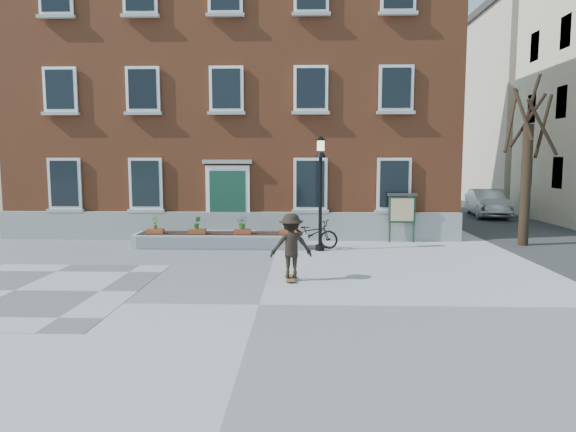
{
  "coord_description": "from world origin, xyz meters",
  "views": [
    {
      "loc": [
        0.99,
        -10.86,
        3.16
      ],
      "look_at": [
        0.5,
        4.0,
        1.5
      ],
      "focal_mm": 32.0,
      "sensor_mm": 36.0,
      "label": 1
    }
  ],
  "objects_px": {
    "parked_car": "(487,203)",
    "bicycle": "(312,233)",
    "notice_board": "(402,209)",
    "skateboarder": "(291,246)",
    "lamp_post": "(320,177)"
  },
  "relations": [
    {
      "from": "bicycle",
      "to": "skateboarder",
      "type": "height_order",
      "value": "skateboarder"
    },
    {
      "from": "parked_car",
      "to": "bicycle",
      "type": "bearing_deg",
      "value": -127.29
    },
    {
      "from": "parked_car",
      "to": "notice_board",
      "type": "xyz_separation_m",
      "value": [
        -6.34,
        -8.92,
        0.51
      ]
    },
    {
      "from": "bicycle",
      "to": "skateboarder",
      "type": "xyz_separation_m",
      "value": [
        -0.6,
        -5.0,
        0.4
      ]
    },
    {
      "from": "bicycle",
      "to": "notice_board",
      "type": "distance_m",
      "value": 3.72
    },
    {
      "from": "bicycle",
      "to": "parked_car",
      "type": "xyz_separation_m",
      "value": [
        9.76,
        10.18,
        0.24
      ]
    },
    {
      "from": "parked_car",
      "to": "notice_board",
      "type": "height_order",
      "value": "notice_board"
    },
    {
      "from": "bicycle",
      "to": "lamp_post",
      "type": "height_order",
      "value": "lamp_post"
    },
    {
      "from": "parked_car",
      "to": "notice_board",
      "type": "distance_m",
      "value": 10.95
    },
    {
      "from": "lamp_post",
      "to": "skateboarder",
      "type": "distance_m",
      "value": 4.8
    },
    {
      "from": "parked_car",
      "to": "lamp_post",
      "type": "bearing_deg",
      "value": -124.89
    },
    {
      "from": "skateboarder",
      "to": "parked_car",
      "type": "bearing_deg",
      "value": 55.69
    },
    {
      "from": "parked_car",
      "to": "skateboarder",
      "type": "height_order",
      "value": "skateboarder"
    },
    {
      "from": "parked_car",
      "to": "notice_board",
      "type": "bearing_deg",
      "value": -118.9
    },
    {
      "from": "parked_car",
      "to": "skateboarder",
      "type": "bearing_deg",
      "value": -117.83
    }
  ]
}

